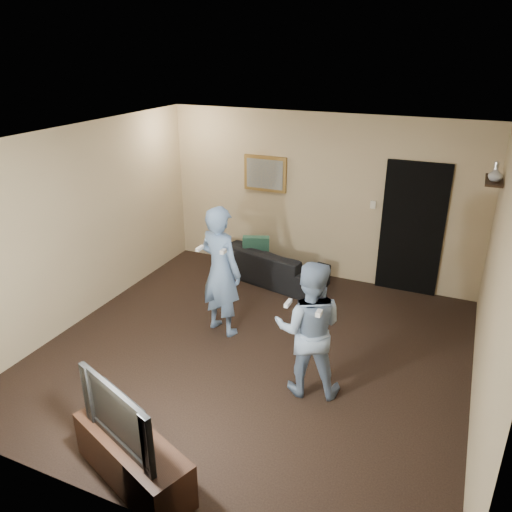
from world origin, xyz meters
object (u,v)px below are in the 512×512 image
at_px(wii_player_right, 309,329).
at_px(sofa, 269,264).
at_px(television, 127,411).
at_px(tv_console, 133,459).
at_px(wii_player_left, 221,271).

bearing_deg(wii_player_right, sofa, 120.64).
xyz_separation_m(television, wii_player_right, (0.96, 1.80, 0.00)).
distance_m(sofa, wii_player_right, 2.87).
bearing_deg(tv_console, wii_player_left, 121.02).
xyz_separation_m(sofa, television, (0.48, -4.24, 0.49)).
relative_size(sofa, tv_console, 1.47).
height_order(television, wii_player_left, wii_player_left).
distance_m(sofa, television, 4.29).
xyz_separation_m(sofa, wii_player_right, (1.44, -2.43, 0.50)).
bearing_deg(sofa, wii_player_left, 103.53).
bearing_deg(wii_player_right, television, -118.02).
relative_size(sofa, wii_player_right, 1.20).
distance_m(television, wii_player_left, 2.58).
height_order(sofa, wii_player_left, wii_player_left).
bearing_deg(tv_console, sofa, 117.32).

